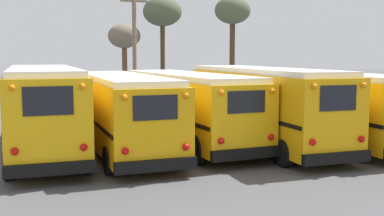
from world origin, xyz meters
The scene contains 11 objects.
ground_plane centered at (0.00, 0.00, 0.00)m, with size 160.00×160.00×0.00m, color #4C4C4F.
school_bus_0 centered at (-5.76, 0.72, 1.78)m, with size 2.92×10.00×3.28m.
school_bus_1 centered at (-2.88, 0.40, 1.61)m, with size 2.76×10.26×2.96m.
school_bus_2 centered at (0.00, 0.88, 1.64)m, with size 2.89×10.51×2.98m.
school_bus_3 centered at (2.88, -0.38, 1.73)m, with size 2.94×10.91×3.20m.
school_bus_4 centered at (5.76, -0.84, 1.64)m, with size 2.84×10.57×2.99m.
utility_pole centered at (1.02, 13.46, 4.30)m, with size 1.80×0.27×8.26m.
bare_tree_0 centered at (5.26, 20.63, 7.15)m, with size 3.24×3.24×8.52m.
bare_tree_1 centered at (1.93, 20.27, 5.07)m, with size 2.60×2.60×6.22m.
bare_tree_2 centered at (8.71, 14.45, 6.73)m, with size 2.65×2.65×7.98m.
fence_line centered at (0.00, 7.12, 0.99)m, with size 19.57×0.06×1.42m.
Camera 1 is at (-7.00, -17.97, 3.74)m, focal length 45.00 mm.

